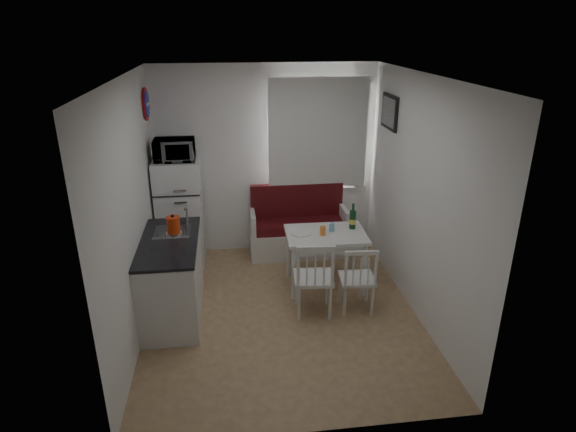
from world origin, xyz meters
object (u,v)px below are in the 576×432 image
(dining_table, at_px, (326,239))
(kettle, at_px, (173,225))
(fridge, at_px, (180,213))
(chair_right, at_px, (360,273))
(wine_bottle, at_px, (353,216))
(microwave, at_px, (174,150))
(bench, at_px, (298,232))
(kitchen_counter, at_px, (172,277))
(chair_left, at_px, (315,272))

(dining_table, distance_m, kettle, 1.81)
(fridge, xyz_separation_m, kettle, (0.03, -1.10, 0.29))
(chair_right, height_order, wine_bottle, wine_bottle)
(kettle, bearing_deg, chair_right, -11.82)
(microwave, bearing_deg, bench, 5.78)
(bench, bearing_deg, kettle, -142.35)
(bench, relative_size, kettle, 5.90)
(kitchen_counter, distance_m, kettle, 0.58)
(chair_left, relative_size, wine_bottle, 1.51)
(kitchen_counter, relative_size, dining_table, 1.36)
(chair_left, xyz_separation_m, fridge, (-1.53, 1.53, 0.17))
(kitchen_counter, relative_size, fridge, 0.91)
(chair_right, bearing_deg, fridge, 147.54)
(dining_table, xyz_separation_m, fridge, (-1.78, 0.86, 0.09))
(fridge, bearing_deg, chair_left, -44.85)
(fridge, height_order, wine_bottle, fridge)
(fridge, distance_m, microwave, 0.87)
(dining_table, height_order, chair_right, chair_right)
(chair_left, bearing_deg, kitchen_counter, 174.41)
(microwave, height_order, wine_bottle, microwave)
(dining_table, xyz_separation_m, chair_right, (0.25, -0.65, -0.13))
(fridge, xyz_separation_m, wine_bottle, (2.13, -0.76, 0.15))
(bench, bearing_deg, chair_left, -92.18)
(kitchen_counter, height_order, chair_left, kitchen_counter)
(kitchen_counter, relative_size, chair_left, 2.70)
(kitchen_counter, bearing_deg, chair_left, -10.29)
(microwave, relative_size, wine_bottle, 1.54)
(bench, relative_size, microwave, 2.74)
(kettle, bearing_deg, wine_bottle, 9.03)
(chair_left, relative_size, kettle, 2.11)
(chair_left, bearing_deg, chair_right, 5.81)
(kettle, bearing_deg, bench, 37.65)
(chair_right, relative_size, microwave, 0.88)
(dining_table, relative_size, fridge, 0.67)
(kitchen_counter, bearing_deg, bench, 39.99)
(kitchen_counter, xyz_separation_m, chair_left, (1.55, -0.28, 0.11))
(kitchen_counter, height_order, wine_bottle, kitchen_counter)
(kitchen_counter, height_order, bench, kitchen_counter)
(dining_table, height_order, fridge, fridge)
(chair_left, distance_m, kettle, 1.63)
(kettle, bearing_deg, microwave, 91.64)
(kitchen_counter, height_order, chair_right, kitchen_counter)
(kettle, distance_m, wine_bottle, 2.14)
(fridge, relative_size, microwave, 2.93)
(microwave, bearing_deg, kettle, -88.36)
(chair_left, bearing_deg, fridge, 139.84)
(kitchen_counter, height_order, dining_table, kitchen_counter)
(chair_right, height_order, fridge, fridge)
(chair_right, xyz_separation_m, fridge, (-2.03, 1.52, 0.23))
(chair_left, height_order, wine_bottle, wine_bottle)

